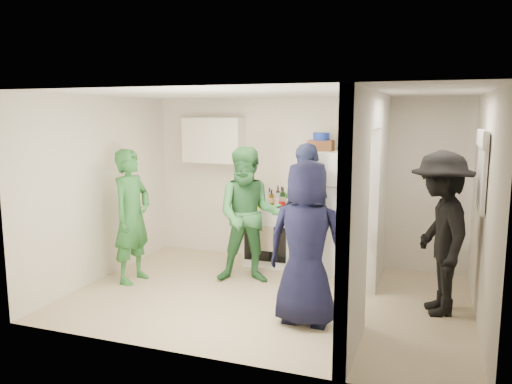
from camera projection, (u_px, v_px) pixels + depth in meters
The scene contains 39 objects.
floor at pixel (268, 297), 6.23m from camera, with size 4.80×4.80×0.00m, color #CBB58F.
wall_back at pixel (303, 181), 7.62m from camera, with size 4.80×4.80×0.00m, color silver.
wall_front at pixel (209, 228), 4.45m from camera, with size 4.80×4.80×0.00m, color silver.
wall_left at pixel (102, 188), 6.83m from camera, with size 3.40×3.40×0.00m, color silver.
wall_right at pixel (485, 211), 5.24m from camera, with size 3.40×3.40×0.00m, color silver.
ceiling at pixel (268, 93), 5.84m from camera, with size 4.80×4.80×0.00m, color white.
partition_pier_back at pixel (379, 190), 6.66m from camera, with size 0.12×1.20×2.50m, color silver.
partition_pier_front at pixel (354, 224), 4.61m from camera, with size 0.12×1.20×2.50m, color silver.
partition_header at pixel (372, 110), 5.48m from camera, with size 0.12×1.00×0.40m, color silver.
stove at pixel (271, 235), 7.57m from camera, with size 0.74×0.62×0.88m, color white.
upper_cabinet at pixel (214, 140), 7.82m from camera, with size 0.95×0.34×0.70m, color silver.
fridge at pixel (326, 211), 7.20m from camera, with size 0.72×0.69×1.74m, color white.
wicker_basket at pixel (321, 145), 7.13m from camera, with size 0.35×0.25×0.15m, color brown.
blue_bowl at pixel (321, 136), 7.11m from camera, with size 0.24×0.24×0.11m, color #162E9C.
yellow_cup_stack_top at pixel (342, 143), 6.88m from camera, with size 0.09×0.09×0.25m, color yellow.
wall_clock at pixel (306, 151), 7.51m from camera, with size 0.22×0.22×0.03m, color white.
spice_shelf at pixel (302, 175), 7.56m from camera, with size 0.35×0.08×0.03m, color olive.
nook_window at pixel (483, 171), 5.37m from camera, with size 0.03×0.70×0.80m, color black.
nook_window_frame at pixel (482, 171), 5.38m from camera, with size 0.04×0.76×0.86m, color white.
nook_valance at pixel (482, 138), 5.33m from camera, with size 0.04×0.82×0.18m, color white.
yellow_cup_stack_stove at pixel (259, 200), 7.31m from camera, with size 0.09×0.09×0.25m, color yellow.
red_cup at pixel (282, 206), 7.23m from camera, with size 0.09×0.09×0.12m, color #A80D0B.
person_green_left at pixel (132, 216), 6.69m from camera, with size 0.66×0.43×1.80m, color #307933.
person_green_center at pixel (249, 215), 6.67m from camera, with size 0.89×0.70×1.84m, color #377D40.
person_denim at pixel (306, 213), 6.68m from camera, with size 1.10×0.46×1.88m, color navy.
person_navy at pixel (306, 243), 5.31m from camera, with size 0.87×0.57×1.79m, color black.
person_nook at pixel (440, 233), 5.61m from camera, with size 1.20×0.69×1.86m, color black.
bottle_a at pixel (255, 194), 7.67m from camera, with size 0.06×0.06×0.31m, color brown.
bottle_b at pixel (259, 197), 7.47m from camera, with size 0.06×0.06×0.28m, color #24511B.
bottle_c at pixel (270, 196), 7.64m from camera, with size 0.06×0.06×0.26m, color #A8ABB6.
bottle_d at pixel (272, 198), 7.44m from camera, with size 0.07×0.07×0.26m, color #5E4110.
bottle_e at pixel (282, 196), 7.61m from camera, with size 0.07×0.07×0.28m, color silver.
bottle_f at pixel (283, 197), 7.43m from camera, with size 0.08×0.08×0.30m, color black.
bottle_g at pixel (290, 197), 7.52m from camera, with size 0.08×0.08×0.29m, color olive.
bottle_h at pixel (250, 198), 7.49m from camera, with size 0.06×0.06×0.25m, color silver.
bottle_i at pixel (278, 196), 7.55m from camera, with size 0.06×0.06×0.31m, color #581A0F.
bottle_j at pixel (288, 199), 7.28m from camera, with size 0.07×0.07×0.30m, color #21541C.
bottle_k at pixel (258, 196), 7.57m from camera, with size 0.07×0.07×0.28m, color olive.
bottle_l at pixel (278, 198), 7.29m from camera, with size 0.06×0.06×0.32m, color #959BA4.
Camera 1 is at (1.86, -5.66, 2.26)m, focal length 35.00 mm.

